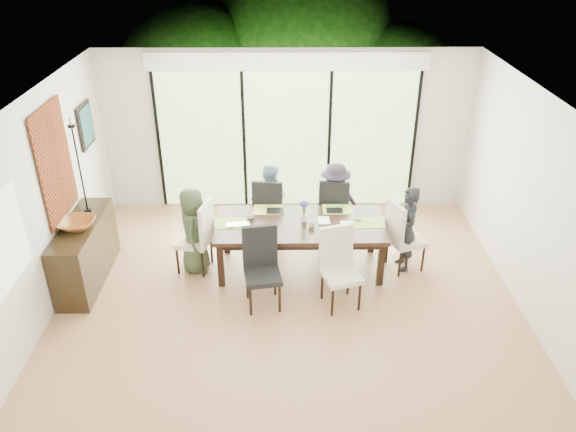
{
  "coord_description": "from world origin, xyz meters",
  "views": [
    {
      "loc": [
        -0.06,
        -6.22,
        4.52
      ],
      "look_at": [
        0.0,
        0.25,
        1.0
      ],
      "focal_mm": 35.0,
      "sensor_mm": 36.0,
      "label": 1
    }
  ],
  "objects_px": {
    "chair_far_left": "(269,207)",
    "cup_c": "(357,216)",
    "chair_right_end": "(407,235)",
    "person_far_left": "(269,202)",
    "person_right_end": "(406,229)",
    "chair_left_end": "(193,236)",
    "cup_a": "(250,215)",
    "laptop": "(238,226)",
    "person_left_end": "(194,230)",
    "cup_b": "(312,224)",
    "sideboard": "(86,252)",
    "chair_near_right": "(342,270)",
    "chair_far_right": "(334,207)",
    "bowl": "(77,224)",
    "chair_near_left": "(263,270)",
    "table_top": "(300,225)",
    "person_far_right": "(335,202)",
    "vase": "(304,218)"
  },
  "relations": [
    {
      "from": "chair_far_right",
      "to": "cup_b",
      "type": "xyz_separation_m",
      "value": [
        -0.4,
        -0.95,
        0.24
      ]
    },
    {
      "from": "table_top",
      "to": "person_right_end",
      "type": "relative_size",
      "value": 1.86
    },
    {
      "from": "chair_near_left",
      "to": "bowl",
      "type": "distance_m",
      "value": 2.52
    },
    {
      "from": "chair_far_left",
      "to": "person_left_end",
      "type": "xyz_separation_m",
      "value": [
        -1.03,
        -0.85,
        0.09
      ]
    },
    {
      "from": "chair_far_left",
      "to": "laptop",
      "type": "height_order",
      "value": "chair_far_left"
    },
    {
      "from": "table_top",
      "to": "chair_left_end",
      "type": "distance_m",
      "value": 1.51
    },
    {
      "from": "bowl",
      "to": "chair_far_left",
      "type": "bearing_deg",
      "value": 25.93
    },
    {
      "from": "cup_b",
      "to": "vase",
      "type": "bearing_deg",
      "value": 123.69
    },
    {
      "from": "cup_a",
      "to": "bowl",
      "type": "xyz_separation_m",
      "value": [
        -2.23,
        -0.51,
        0.16
      ]
    },
    {
      "from": "chair_right_end",
      "to": "chair_far_left",
      "type": "xyz_separation_m",
      "value": [
        -1.95,
        0.85,
        0.0
      ]
    },
    {
      "from": "chair_far_right",
      "to": "person_right_end",
      "type": "distance_m",
      "value": 1.26
    },
    {
      "from": "person_right_end",
      "to": "sideboard",
      "type": "relative_size",
      "value": 0.81
    },
    {
      "from": "cup_b",
      "to": "chair_right_end",
      "type": "bearing_deg",
      "value": 4.24
    },
    {
      "from": "cup_b",
      "to": "sideboard",
      "type": "xyz_separation_m",
      "value": [
        -3.08,
        -0.16,
        -0.34
      ]
    },
    {
      "from": "chair_far_right",
      "to": "person_left_end",
      "type": "bearing_deg",
      "value": 31.73
    },
    {
      "from": "chair_far_left",
      "to": "cup_b",
      "type": "distance_m",
      "value": 1.15
    },
    {
      "from": "chair_far_left",
      "to": "cup_c",
      "type": "height_order",
      "value": "chair_far_left"
    },
    {
      "from": "chair_right_end",
      "to": "person_far_left",
      "type": "xyz_separation_m",
      "value": [
        -1.95,
        0.83,
        0.09
      ]
    },
    {
      "from": "person_right_end",
      "to": "person_far_left",
      "type": "bearing_deg",
      "value": -118.05
    },
    {
      "from": "table_top",
      "to": "cup_a",
      "type": "xyz_separation_m",
      "value": [
        -0.7,
        0.15,
        0.08
      ]
    },
    {
      "from": "chair_left_end",
      "to": "cup_a",
      "type": "distance_m",
      "value": 0.85
    },
    {
      "from": "chair_near_left",
      "to": "cup_b",
      "type": "height_order",
      "value": "chair_near_left"
    },
    {
      "from": "chair_near_right",
      "to": "chair_left_end",
      "type": "bearing_deg",
      "value": 139.6
    },
    {
      "from": "vase",
      "to": "cup_b",
      "type": "xyz_separation_m",
      "value": [
        0.1,
        -0.15,
        -0.01
      ]
    },
    {
      "from": "chair_far_right",
      "to": "bowl",
      "type": "distance_m",
      "value": 3.71
    },
    {
      "from": "chair_far_right",
      "to": "laptop",
      "type": "height_order",
      "value": "chair_far_right"
    },
    {
      "from": "laptop",
      "to": "chair_near_left",
      "type": "bearing_deg",
      "value": -73.95
    },
    {
      "from": "chair_near_right",
      "to": "person_right_end",
      "type": "height_order",
      "value": "person_right_end"
    },
    {
      "from": "laptop",
      "to": "table_top",
      "type": "bearing_deg",
      "value": -1.69
    },
    {
      "from": "chair_far_right",
      "to": "person_far_left",
      "type": "relative_size",
      "value": 0.85
    },
    {
      "from": "person_far_right",
      "to": "bowl",
      "type": "height_order",
      "value": "person_far_right"
    },
    {
      "from": "vase",
      "to": "chair_near_left",
      "type": "bearing_deg",
      "value": -120.87
    },
    {
      "from": "chair_far_left",
      "to": "chair_near_left",
      "type": "xyz_separation_m",
      "value": [
        -0.05,
        -1.72,
        0.0
      ]
    },
    {
      "from": "chair_left_end",
      "to": "chair_near_right",
      "type": "height_order",
      "value": "same"
    },
    {
      "from": "person_right_end",
      "to": "cup_c",
      "type": "height_order",
      "value": "person_right_end"
    },
    {
      "from": "sideboard",
      "to": "chair_near_right",
      "type": "bearing_deg",
      "value": -10.11
    },
    {
      "from": "laptop",
      "to": "cup_c",
      "type": "distance_m",
      "value": 1.66
    },
    {
      "from": "sideboard",
      "to": "chair_far_right",
      "type": "bearing_deg",
      "value": 17.64
    },
    {
      "from": "person_right_end",
      "to": "cup_c",
      "type": "xyz_separation_m",
      "value": [
        -0.68,
        0.1,
        0.15
      ]
    },
    {
      "from": "chair_near_left",
      "to": "laptop",
      "type": "relative_size",
      "value": 3.33
    },
    {
      "from": "chair_left_end",
      "to": "chair_right_end",
      "type": "height_order",
      "value": "same"
    },
    {
      "from": "chair_far_left",
      "to": "cup_b",
      "type": "relative_size",
      "value": 11.0
    },
    {
      "from": "chair_near_right",
      "to": "cup_a",
      "type": "height_order",
      "value": "chair_near_right"
    },
    {
      "from": "cup_a",
      "to": "cup_c",
      "type": "bearing_deg",
      "value": -1.91
    },
    {
      "from": "chair_far_left",
      "to": "chair_left_end",
      "type": "bearing_deg",
      "value": 44.85
    },
    {
      "from": "person_far_right",
      "to": "laptop",
      "type": "distance_m",
      "value": 1.68
    },
    {
      "from": "cup_a",
      "to": "sideboard",
      "type": "distance_m",
      "value": 2.3
    },
    {
      "from": "chair_near_left",
      "to": "bowl",
      "type": "bearing_deg",
      "value": 158.51
    },
    {
      "from": "chair_right_end",
      "to": "person_left_end",
      "type": "distance_m",
      "value": 2.98
    },
    {
      "from": "chair_near_right",
      "to": "bowl",
      "type": "distance_m",
      "value": 3.49
    }
  ]
}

